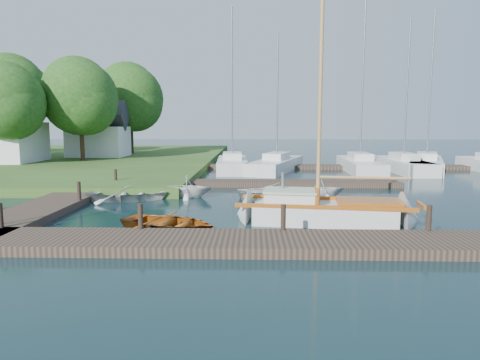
{
  "coord_description": "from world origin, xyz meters",
  "views": [
    {
      "loc": [
        0.53,
        -18.11,
        3.61
      ],
      "look_at": [
        0.0,
        0.0,
        1.2
      ],
      "focal_mm": 32.0,
      "sensor_mm": 36.0,
      "label": 1
    }
  ],
  "objects_px": {
    "mooring_post_5": "(116,177)",
    "marina_boat_5": "(426,163)",
    "house_c": "(99,134)",
    "tree_7": "(130,98)",
    "tender_a": "(128,192)",
    "marina_boat_3": "(360,164)",
    "mooring_post_3": "(429,218)",
    "tender_b": "(189,185)",
    "mooring_post_4": "(79,191)",
    "marina_boat_1": "(277,164)",
    "mooring_post_2": "(283,217)",
    "sailboat": "(328,213)",
    "tender_d": "(323,186)",
    "tender_c": "(280,190)",
    "marina_boat_0": "(232,163)",
    "marina_boat_4": "(403,164)",
    "tree_2": "(7,101)",
    "tree_3": "(80,97)",
    "mooring_post_1": "(140,216)",
    "tree_4": "(13,94)",
    "dinghy": "(169,220)"
  },
  "relations": [
    {
      "from": "tender_d",
      "to": "tree_4",
      "type": "distance_m",
      "value": 32.96
    },
    {
      "from": "tree_4",
      "to": "tree_2",
      "type": "bearing_deg",
      "value": -63.43
    },
    {
      "from": "marina_boat_0",
      "to": "tree_3",
      "type": "distance_m",
      "value": 14.47
    },
    {
      "from": "house_c",
      "to": "tree_7",
      "type": "distance_m",
      "value": 5.79
    },
    {
      "from": "marina_boat_1",
      "to": "tender_a",
      "type": "bearing_deg",
      "value": 167.05
    },
    {
      "from": "mooring_post_4",
      "to": "marina_boat_1",
      "type": "height_order",
      "value": "marina_boat_1"
    },
    {
      "from": "tender_c",
      "to": "marina_boat_5",
      "type": "distance_m",
      "value": 17.45
    },
    {
      "from": "mooring_post_3",
      "to": "marina_boat_5",
      "type": "height_order",
      "value": "marina_boat_5"
    },
    {
      "from": "tender_a",
      "to": "mooring_post_1",
      "type": "bearing_deg",
      "value": -166.65
    },
    {
      "from": "tender_b",
      "to": "tree_2",
      "type": "xyz_separation_m",
      "value": [
        -15.42,
        11.49,
        4.64
      ]
    },
    {
      "from": "house_c",
      "to": "tree_3",
      "type": "xyz_separation_m",
      "value": [
        0.0,
        -3.95,
        3.23
      ]
    },
    {
      "from": "tender_b",
      "to": "tender_a",
      "type": "bearing_deg",
      "value": 118.04
    },
    {
      "from": "tender_d",
      "to": "marina_boat_0",
      "type": "distance_m",
      "value": 12.82
    },
    {
      "from": "marina_boat_3",
      "to": "mooring_post_2",
      "type": "bearing_deg",
      "value": 162.44
    },
    {
      "from": "mooring_post_2",
      "to": "mooring_post_5",
      "type": "bearing_deg",
      "value": 130.36
    },
    {
      "from": "sailboat",
      "to": "tender_b",
      "type": "distance_m",
      "value": 7.9
    },
    {
      "from": "tender_a",
      "to": "tender_d",
      "type": "relative_size",
      "value": 1.76
    },
    {
      "from": "tender_d",
      "to": "marina_boat_3",
      "type": "relative_size",
      "value": 0.17
    },
    {
      "from": "mooring_post_1",
      "to": "marina_boat_3",
      "type": "bearing_deg",
      "value": 58.87
    },
    {
      "from": "mooring_post_5",
      "to": "tender_a",
      "type": "height_order",
      "value": "mooring_post_5"
    },
    {
      "from": "tender_a",
      "to": "tree_2",
      "type": "bearing_deg",
      "value": 39.68
    },
    {
      "from": "tender_c",
      "to": "tree_3",
      "type": "height_order",
      "value": "tree_3"
    },
    {
      "from": "mooring_post_3",
      "to": "tender_a",
      "type": "relative_size",
      "value": 0.22
    },
    {
      "from": "mooring_post_2",
      "to": "tree_2",
      "type": "relative_size",
      "value": 0.1
    },
    {
      "from": "marina_boat_0",
      "to": "marina_boat_4",
      "type": "relative_size",
      "value": 1.09
    },
    {
      "from": "mooring_post_2",
      "to": "tree_2",
      "type": "height_order",
      "value": "tree_2"
    },
    {
      "from": "mooring_post_1",
      "to": "tree_3",
      "type": "relative_size",
      "value": 0.09
    },
    {
      "from": "marina_boat_1",
      "to": "tree_4",
      "type": "xyz_separation_m",
      "value": [
        -24.39,
        7.66,
        5.81
      ]
    },
    {
      "from": "mooring_post_1",
      "to": "sailboat",
      "type": "distance_m",
      "value": 6.69
    },
    {
      "from": "mooring_post_2",
      "to": "marina_boat_5",
      "type": "height_order",
      "value": "marina_boat_5"
    },
    {
      "from": "marina_boat_1",
      "to": "tree_7",
      "type": "height_order",
      "value": "marina_boat_1"
    },
    {
      "from": "sailboat",
      "to": "tender_b",
      "type": "xyz_separation_m",
      "value": [
        -5.86,
        5.28,
        0.26
      ]
    },
    {
      "from": "tender_a",
      "to": "marina_boat_3",
      "type": "xyz_separation_m",
      "value": [
        13.98,
        12.64,
        0.2
      ]
    },
    {
      "from": "mooring_post_3",
      "to": "tender_b",
      "type": "relative_size",
      "value": 0.35
    },
    {
      "from": "marina_boat_3",
      "to": "marina_boat_5",
      "type": "relative_size",
      "value": 1.08
    },
    {
      "from": "marina_boat_3",
      "to": "marina_boat_5",
      "type": "distance_m",
      "value": 5.24
    },
    {
      "from": "mooring_post_5",
      "to": "tender_a",
      "type": "bearing_deg",
      "value": -63.47
    },
    {
      "from": "mooring_post_2",
      "to": "tender_a",
      "type": "relative_size",
      "value": 0.22
    },
    {
      "from": "tree_3",
      "to": "mooring_post_2",
      "type": "bearing_deg",
      "value": -56.08
    },
    {
      "from": "mooring_post_1",
      "to": "tree_4",
      "type": "bearing_deg",
      "value": 125.08
    },
    {
      "from": "marina_boat_3",
      "to": "marina_boat_4",
      "type": "xyz_separation_m",
      "value": [
        3.3,
        0.09,
        -0.01
      ]
    },
    {
      "from": "mooring_post_5",
      "to": "tender_a",
      "type": "xyz_separation_m",
      "value": [
        1.67,
        -3.35,
        -0.32
      ]
    },
    {
      "from": "mooring_post_5",
      "to": "tree_7",
      "type": "bearing_deg",
      "value": 103.36
    },
    {
      "from": "tender_c",
      "to": "marina_boat_3",
      "type": "relative_size",
      "value": 0.32
    },
    {
      "from": "tender_d",
      "to": "marina_boat_1",
      "type": "xyz_separation_m",
      "value": [
        -1.58,
        11.78,
        0.01
      ]
    },
    {
      "from": "mooring_post_2",
      "to": "house_c",
      "type": "bearing_deg",
      "value": 119.86
    },
    {
      "from": "tender_b",
      "to": "mooring_post_5",
      "type": "bearing_deg",
      "value": 70.75
    },
    {
      "from": "mooring_post_5",
      "to": "marina_boat_5",
      "type": "distance_m",
      "value": 23.07
    },
    {
      "from": "dinghy",
      "to": "marina_boat_5",
      "type": "relative_size",
      "value": 0.29
    },
    {
      "from": "sailboat",
      "to": "tender_b",
      "type": "relative_size",
      "value": 4.27
    }
  ]
}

